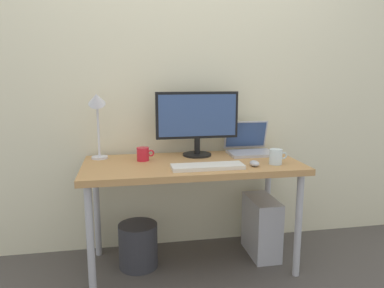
# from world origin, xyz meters

# --- Properties ---
(ground_plane) EXTENTS (6.00, 6.00, 0.00)m
(ground_plane) POSITION_xyz_m (0.00, 0.00, 0.00)
(ground_plane) COLOR #4C4742
(back_wall) EXTENTS (4.40, 0.04, 2.60)m
(back_wall) POSITION_xyz_m (0.00, 0.38, 1.30)
(back_wall) COLOR beige
(back_wall) RESTS_ON ground_plane
(desk) EXTENTS (1.39, 0.64, 0.72)m
(desk) POSITION_xyz_m (0.00, 0.00, 0.65)
(desk) COLOR #B7844C
(desk) RESTS_ON ground_plane
(monitor) EXTENTS (0.57, 0.20, 0.45)m
(monitor) POSITION_xyz_m (0.07, 0.19, 0.98)
(monitor) COLOR black
(monitor) RESTS_ON desk
(laptop) EXTENTS (0.32, 0.28, 0.23)m
(laptop) POSITION_xyz_m (0.46, 0.20, 0.78)
(laptop) COLOR #B2B2B7
(laptop) RESTS_ON desk
(desk_lamp) EXTENTS (0.11, 0.16, 0.47)m
(desk_lamp) POSITION_xyz_m (-0.60, 0.19, 1.05)
(desk_lamp) COLOR silver
(desk_lamp) RESTS_ON desk
(keyboard) EXTENTS (0.44, 0.14, 0.02)m
(keyboard) POSITION_xyz_m (0.06, -0.18, 0.73)
(keyboard) COLOR silver
(keyboard) RESTS_ON desk
(mouse) EXTENTS (0.06, 0.09, 0.03)m
(mouse) POSITION_xyz_m (0.36, -0.17, 0.74)
(mouse) COLOR #B2B2B7
(mouse) RESTS_ON desk
(coffee_mug) EXTENTS (0.11, 0.08, 0.09)m
(coffee_mug) POSITION_xyz_m (-0.31, 0.10, 0.77)
(coffee_mug) COLOR red
(coffee_mug) RESTS_ON desk
(glass_cup) EXTENTS (0.12, 0.08, 0.10)m
(glass_cup) POSITION_xyz_m (0.51, -0.15, 0.77)
(glass_cup) COLOR silver
(glass_cup) RESTS_ON desk
(computer_tower) EXTENTS (0.18, 0.36, 0.42)m
(computer_tower) POSITION_xyz_m (0.52, 0.06, 0.21)
(computer_tower) COLOR #B2B2B7
(computer_tower) RESTS_ON ground_plane
(wastebasket) EXTENTS (0.26, 0.26, 0.30)m
(wastebasket) POSITION_xyz_m (-0.36, 0.04, 0.15)
(wastebasket) COLOR #333338
(wastebasket) RESTS_ON ground_plane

